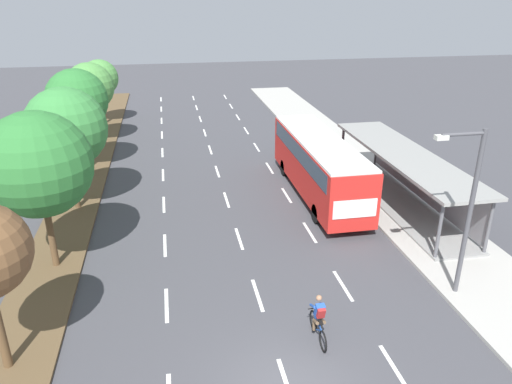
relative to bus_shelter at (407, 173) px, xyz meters
name	(u,v)px	position (x,y,z in m)	size (l,w,h in m)	color
median_strip	(87,174)	(-17.83, 8.07, -1.81)	(2.60, 52.00, 0.12)	brown
sidewalk_right	(346,157)	(-0.28, 8.07, -1.79)	(4.50, 52.00, 0.15)	#ADAAA3
lane_divider_left	(163,175)	(-13.03, 7.10, -1.86)	(0.14, 49.07, 0.01)	white
lane_divider_center	(217,171)	(-9.53, 7.10, -1.86)	(0.14, 49.07, 0.01)	white
lane_divider_right	(270,168)	(-6.03, 7.10, -1.86)	(0.14, 49.07, 0.01)	white
bus_shelter	(407,173)	(0.00, 0.00, 0.00)	(2.90, 12.78, 2.86)	gray
bus	(319,161)	(-4.28, 2.18, 0.20)	(2.54, 11.29, 3.37)	red
cyclist	(319,320)	(-8.00, -9.88, -1.08)	(0.46, 1.82, 1.71)	black
median_tree_second	(38,165)	(-17.61, -3.34, 2.78)	(4.25, 4.25, 6.66)	brown
median_tree_third	(66,128)	(-17.60, 2.71, 2.63)	(4.15, 4.15, 6.45)	brown
median_tree_fourth	(77,100)	(-17.93, 8.76, 2.82)	(3.80, 3.80, 6.47)	brown
median_tree_fifth	(90,87)	(-17.94, 14.81, 2.51)	(3.51, 3.51, 6.02)	brown
median_tree_farthest	(100,78)	(-17.91, 20.87, 2.15)	(3.08, 3.08, 5.46)	brown
streetlight	(467,204)	(-2.11, -8.30, 2.02)	(1.91, 0.24, 6.50)	#4C4C51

